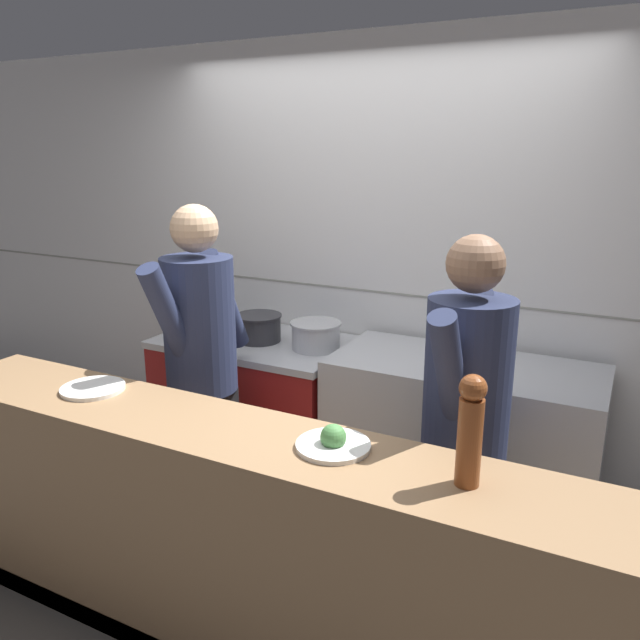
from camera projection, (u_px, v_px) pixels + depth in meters
name	position (u px, v px, depth m)	size (l,w,h in m)	color
ground_plane	(256.00, 586.00, 2.92)	(14.00, 14.00, 0.00)	#4C4742
wall_back_tiled	(372.00, 265.00, 3.71)	(8.00, 0.06, 2.60)	white
oven_range	(258.00, 406.00, 3.86)	(1.16, 0.71, 0.87)	maroon
prep_counter	(460.00, 446.00, 3.29)	(1.36, 0.65, 0.92)	#B7BABF
pass_counter	(232.00, 541.00, 2.46)	(2.93, 0.45, 0.96)	#93704C
stock_pot	(206.00, 314.00, 3.94)	(0.29, 0.29, 0.18)	#2D2D33
sauce_pot	(259.00, 327.00, 3.69)	(0.28, 0.28, 0.16)	#2D2D33
braising_pot	(316.00, 335.00, 3.55)	(0.29, 0.29, 0.16)	#B7BABF
plated_dish_main	(93.00, 388.00, 2.70)	(0.27, 0.27, 0.02)	white
plated_dish_appetiser	(333.00, 442.00, 2.18)	(0.27, 0.27, 0.09)	white
pepper_mill	(470.00, 428.00, 1.90)	(0.09, 0.09, 0.37)	brown
chef_head_cook	(201.00, 360.00, 3.10)	(0.36, 0.75, 1.73)	black
chef_sous	(465.00, 420.00, 2.48)	(0.37, 0.73, 1.67)	black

